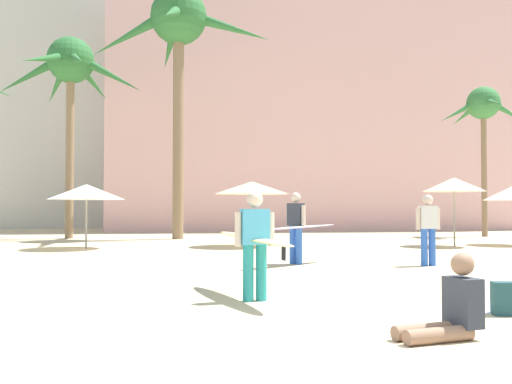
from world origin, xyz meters
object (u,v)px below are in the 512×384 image
palm_tree_left (70,70)px  cafe_umbrella_2 (252,188)px  person_mid_left (297,226)px  palm_tree_right (178,31)px  person_far_left (254,240)px  person_mid_right (428,227)px  cafe_umbrella_0 (454,185)px  person_far_right (451,309)px  backpack (504,299)px  palm_tree_far_left (483,110)px  cafe_umbrella_3 (87,192)px

palm_tree_left → cafe_umbrella_2: palm_tree_left is taller
person_mid_left → palm_tree_right: bearing=69.6°
palm_tree_left → person_far_left: 19.41m
person_mid_left → person_mid_right: size_ratio=1.43×
cafe_umbrella_0 → person_far_right: bearing=-117.4°
backpack → person_mid_left: (-1.36, 6.42, 0.73)m
person_far_left → person_far_right: (1.73, -2.68, -0.57)m
palm_tree_far_left → cafe_umbrella_3: (-17.33, -5.48, -4.12)m
cafe_umbrella_2 → palm_tree_right: bearing=118.2°
cafe_umbrella_3 → palm_tree_left: bearing=106.3°
backpack → person_far_left: 3.46m
person_mid_left → person_far_right: bearing=-124.7°
backpack → person_far_left: size_ratio=0.15×
palm_tree_left → person_mid_right: bearing=-50.3°
cafe_umbrella_2 → person_mid_right: bearing=-64.5°
palm_tree_far_left → person_far_left: 21.46m
cafe_umbrella_2 → person_far_left: size_ratio=0.96×
cafe_umbrella_0 → palm_tree_far_left: bearing=52.6°
palm_tree_left → cafe_umbrella_0: size_ratio=3.71×
person_far_right → person_far_left: bearing=-69.5°
person_mid_left → backpack: bearing=-113.4°
cafe_umbrella_0 → cafe_umbrella_2: bearing=173.1°
palm_tree_right → person_mid_left: palm_tree_right is taller
person_far_right → backpack: bearing=-151.4°
palm_tree_far_left → backpack: 21.28m
cafe_umbrella_2 → backpack: cafe_umbrella_2 is taller
palm_tree_left → cafe_umbrella_3: bearing=-73.7°
person_far_left → palm_tree_right: bearing=-3.8°
person_mid_right → palm_tree_right: bearing=23.7°
palm_tree_left → person_far_left: size_ratio=3.28×
palm_tree_left → backpack: palm_tree_left is taller
palm_tree_far_left → person_mid_right: (-8.40, -12.11, -5.10)m
person_far_right → palm_tree_right: bearing=-92.9°
palm_tree_right → cafe_umbrella_0: palm_tree_right is taller
palm_tree_left → palm_tree_right: (4.80, -1.06, 1.65)m
cafe_umbrella_0 → person_mid_left: (-6.79, -5.40, -1.25)m
cafe_umbrella_0 → backpack: (-5.43, -11.82, -1.98)m
cafe_umbrella_0 → person_mid_left: bearing=-141.5°
cafe_umbrella_3 → person_far_left: 11.64m
cafe_umbrella_0 → cafe_umbrella_3: cafe_umbrella_0 is taller
person_far_right → palm_tree_left: bearing=-80.6°
cafe_umbrella_3 → person_mid_left: size_ratio=1.06×
cafe_umbrella_0 → person_mid_right: 7.29m
cafe_umbrella_2 → cafe_umbrella_0: bearing=-6.9°
palm_tree_right → cafe_umbrella_3: palm_tree_right is taller
palm_tree_far_left → person_mid_left: 16.91m
person_mid_left → person_mid_right: bearing=-48.4°
backpack → person_far_left: person_far_left is taller
backpack → person_mid_right: person_mid_right is taller
palm_tree_far_left → cafe_umbrella_0: size_ratio=2.93×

